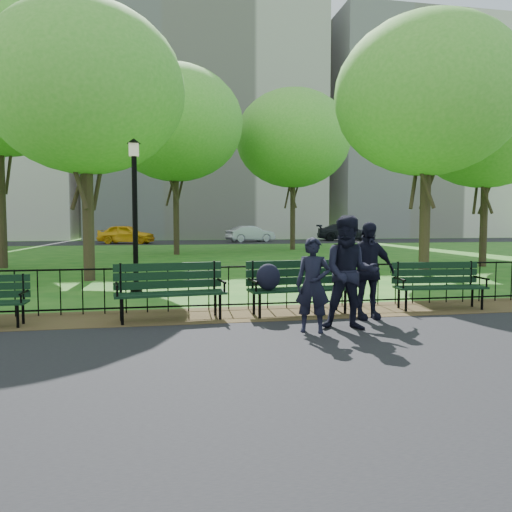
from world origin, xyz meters
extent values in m
plane|color=#1F5F19|center=(0.00, 0.00, 0.00)|extent=(120.00, 120.00, 0.00)
cube|color=black|center=(0.00, -3.40, 0.01)|extent=(60.00, 9.20, 0.01)
cube|color=#3C2C18|center=(0.00, 1.50, 0.01)|extent=(60.00, 1.60, 0.01)
cube|color=black|center=(0.00, 35.00, 0.01)|extent=(70.00, 9.00, 0.01)
cylinder|color=black|center=(0.00, 2.00, 0.88)|extent=(24.00, 0.04, 0.04)
cylinder|color=black|center=(0.00, 2.00, 0.12)|extent=(24.00, 0.04, 0.04)
cylinder|color=black|center=(0.00, 2.00, 0.45)|extent=(0.02, 0.02, 0.90)
cube|color=#BBB7AA|center=(2.00, 48.00, 15.00)|extent=(24.00, 15.00, 30.00)
cube|color=beige|center=(26.00, 48.00, 12.00)|extent=(20.00, 15.00, 24.00)
cube|color=black|center=(-0.13, 1.27, 0.49)|extent=(2.02, 0.70, 0.04)
cube|color=black|center=(-0.15, 1.56, 0.87)|extent=(1.97, 0.22, 0.49)
cylinder|color=black|center=(-0.96, 1.00, 0.25)|extent=(0.05, 0.05, 0.49)
cylinder|color=black|center=(0.74, 1.15, 0.25)|extent=(0.05, 0.05, 0.49)
cylinder|color=black|center=(-1.00, 1.39, 0.25)|extent=(0.05, 0.05, 0.49)
cylinder|color=black|center=(0.71, 1.55, 0.25)|extent=(0.05, 0.05, 0.49)
cylinder|color=black|center=(-1.06, 1.19, 0.69)|extent=(0.10, 0.62, 0.04)
cylinder|color=black|center=(0.80, 1.36, 0.69)|extent=(0.10, 0.62, 0.04)
ellipsoid|color=black|center=(-0.78, 1.10, 0.76)|extent=(0.48, 0.35, 0.49)
cube|color=black|center=(-2.56, 1.14, 0.49)|extent=(2.02, 0.75, 0.04)
cube|color=black|center=(-2.59, 1.43, 0.87)|extent=(1.97, 0.26, 0.49)
cylinder|color=black|center=(-3.39, 0.85, 0.25)|extent=(0.05, 0.05, 0.49)
cylinder|color=black|center=(-1.69, 1.04, 0.25)|extent=(0.05, 0.05, 0.49)
cylinder|color=black|center=(-3.43, 1.24, 0.25)|extent=(0.05, 0.05, 0.49)
cylinder|color=black|center=(-1.73, 1.44, 0.25)|extent=(0.05, 0.05, 0.49)
cylinder|color=black|center=(-3.49, 1.04, 0.69)|extent=(0.11, 0.62, 0.04)
cylinder|color=black|center=(-1.63, 1.25, 0.69)|extent=(0.11, 0.62, 0.04)
cylinder|color=black|center=(-5.08, 0.95, 0.21)|extent=(0.05, 0.05, 0.42)
cylinder|color=black|center=(-5.08, 1.29, 0.21)|extent=(0.05, 0.05, 0.42)
cylinder|color=black|center=(-5.02, 1.12, 0.59)|extent=(0.04, 0.52, 0.04)
cube|color=black|center=(2.81, 1.27, 0.46)|extent=(1.86, 0.63, 0.04)
cube|color=black|center=(2.83, 1.54, 0.81)|extent=(1.83, 0.18, 0.46)
cylinder|color=black|center=(2.01, 1.15, 0.23)|extent=(0.05, 0.05, 0.46)
cylinder|color=black|center=(3.59, 1.03, 0.23)|extent=(0.05, 0.05, 0.46)
cylinder|color=black|center=(2.04, 1.52, 0.23)|extent=(0.05, 0.05, 0.46)
cylinder|color=black|center=(3.62, 1.39, 0.23)|extent=(0.05, 0.05, 0.46)
cylinder|color=black|center=(1.95, 1.34, 0.64)|extent=(0.09, 0.57, 0.04)
cylinder|color=black|center=(3.68, 1.21, 0.64)|extent=(0.09, 0.57, 0.04)
cylinder|color=black|center=(-3.35, 4.96, 0.09)|extent=(0.30, 0.30, 0.17)
cylinder|color=black|center=(-3.35, 4.96, 1.72)|extent=(0.13, 0.13, 3.45)
cube|color=beige|center=(-3.35, 4.96, 3.56)|extent=(0.24, 0.24, 0.32)
cone|color=black|center=(-3.35, 4.96, 3.77)|extent=(0.34, 0.34, 0.13)
cylinder|color=#2D2116|center=(-4.87, 7.85, 1.74)|extent=(0.34, 0.34, 3.48)
ellipsoid|color=green|center=(-4.87, 7.85, 5.69)|extent=(5.87, 5.87, 4.99)
cylinder|color=#2D2116|center=(5.84, 7.31, 1.79)|extent=(0.35, 0.35, 3.59)
ellipsoid|color=green|center=(5.84, 7.31, 5.85)|extent=(6.04, 6.04, 5.13)
cylinder|color=#2D2116|center=(9.83, 9.88, 1.69)|extent=(0.30, 0.30, 3.39)
ellipsoid|color=green|center=(9.83, 9.88, 5.53)|extent=(5.70, 5.70, 4.85)
cylinder|color=#2D2116|center=(-8.68, 12.63, 2.32)|extent=(0.33, 0.33, 4.64)
cylinder|color=#2D2116|center=(-1.92, 19.26, 2.13)|extent=(0.32, 0.32, 4.26)
ellipsoid|color=green|center=(-1.92, 19.26, 6.96)|extent=(7.18, 7.18, 6.10)
cylinder|color=#2D2116|center=(5.41, 22.57, 2.12)|extent=(0.32, 0.32, 4.24)
ellipsoid|color=green|center=(5.41, 22.57, 6.92)|extent=(7.15, 7.15, 6.08)
imported|color=black|center=(-0.34, -0.23, 0.77)|extent=(0.65, 0.55, 1.53)
imported|color=black|center=(0.31, -0.15, 0.95)|extent=(1.01, 0.73, 1.88)
imported|color=black|center=(0.96, 0.64, 0.90)|extent=(1.04, 0.44, 1.77)
imported|color=yellow|center=(-5.46, 33.02, 0.77)|extent=(4.75, 3.01, 1.51)
imported|color=#ABAEB3|center=(4.82, 34.47, 0.70)|extent=(4.44, 2.66, 1.38)
imported|color=black|center=(13.82, 35.26, 0.78)|extent=(5.58, 3.12, 1.53)
camera|label=1|loc=(-2.71, -7.85, 1.79)|focal=35.00mm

